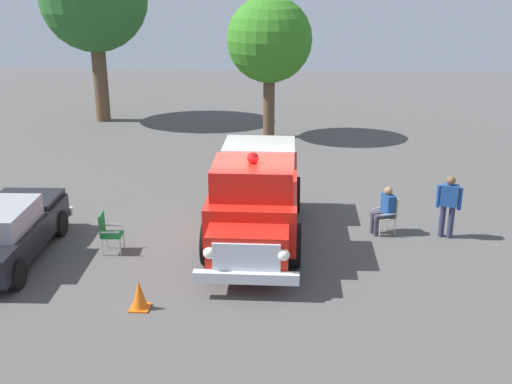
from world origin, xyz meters
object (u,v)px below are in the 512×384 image
(lawn_chair_near_truck, at_px, (388,212))
(traffic_cone, at_px, (139,295))
(classic_hot_rod, at_px, (4,230))
(oak_tree_right, at_px, (269,40))
(vintage_fire_truck, at_px, (255,195))
(spectator_seated, at_px, (384,209))
(spectator_standing, at_px, (449,202))
(lawn_chair_by_car, at_px, (107,230))

(lawn_chair_near_truck, distance_m, traffic_cone, 7.11)
(classic_hot_rod, relative_size, oak_tree_right, 0.77)
(vintage_fire_truck, xyz_separation_m, traffic_cone, (-3.72, 2.13, -0.89))
(vintage_fire_truck, distance_m, classic_hot_rod, 6.15)
(oak_tree_right, bearing_deg, spectator_seated, -160.78)
(oak_tree_right, bearing_deg, spectator_standing, -153.41)
(spectator_standing, bearing_deg, vintage_fire_truck, 94.99)
(lawn_chair_by_car, xyz_separation_m, spectator_seated, (1.63, -6.94, 0.11))
(spectator_standing, relative_size, oak_tree_right, 0.29)
(vintage_fire_truck, relative_size, oak_tree_right, 1.03)
(classic_hot_rod, height_order, traffic_cone, classic_hot_rod)
(oak_tree_right, height_order, traffic_cone, oak_tree_right)
(classic_hot_rod, distance_m, oak_tree_right, 13.94)
(spectator_standing, bearing_deg, spectator_seated, 85.10)
(lawn_chair_by_car, bearing_deg, oak_tree_right, -16.22)
(classic_hot_rod, xyz_separation_m, spectator_standing, (2.02, -10.89, 0.22))
(classic_hot_rod, xyz_separation_m, oak_tree_right, (12.28, -5.76, 3.25))
(vintage_fire_truck, bearing_deg, lawn_chair_near_truck, -79.88)
(lawn_chair_near_truck, xyz_separation_m, spectator_standing, (-0.19, -1.48, 0.37))
(vintage_fire_truck, height_order, traffic_cone, vintage_fire_truck)
(lawn_chair_by_car, bearing_deg, spectator_seated, -76.77)
(spectator_standing, distance_m, oak_tree_right, 11.86)
(spectator_seated, distance_m, traffic_cone, 6.98)
(oak_tree_right, bearing_deg, lawn_chair_by_car, 163.78)
(lawn_chair_near_truck, xyz_separation_m, oak_tree_right, (10.06, 3.65, 3.40))
(spectator_standing, bearing_deg, lawn_chair_near_truck, 82.75)
(spectator_standing, xyz_separation_m, traffic_cone, (-4.15, 7.10, -0.66))
(spectator_seated, distance_m, spectator_standing, 1.63)
(lawn_chair_near_truck, relative_size, spectator_seated, 0.79)
(spectator_standing, distance_m, traffic_cone, 8.25)
(spectator_standing, bearing_deg, traffic_cone, 120.33)
(lawn_chair_near_truck, bearing_deg, classic_hot_rod, 103.24)
(oak_tree_right, bearing_deg, vintage_fire_truck, -179.12)
(vintage_fire_truck, relative_size, traffic_cone, 9.39)
(classic_hot_rod, relative_size, traffic_cone, 6.98)
(lawn_chair_by_car, bearing_deg, lawn_chair_near_truck, -76.60)
(lawn_chair_by_car, distance_m, spectator_standing, 8.68)
(oak_tree_right, distance_m, traffic_cone, 15.00)
(vintage_fire_truck, bearing_deg, spectator_seated, -80.36)
(lawn_chair_near_truck, distance_m, lawn_chair_by_car, 7.26)
(spectator_seated, bearing_deg, vintage_fire_truck, 99.64)
(lawn_chair_by_car, distance_m, oak_tree_right, 12.70)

